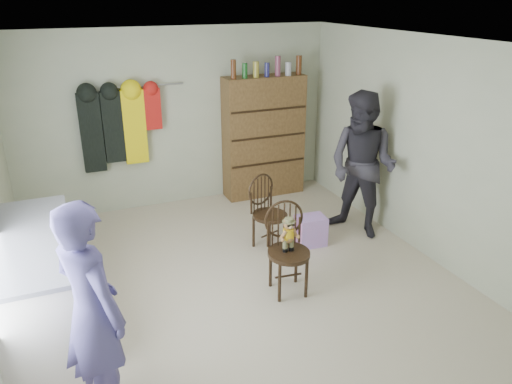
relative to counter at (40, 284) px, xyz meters
name	(u,v)px	position (x,y,z in m)	size (l,w,h in m)	color
ground_plane	(242,283)	(1.95, 0.00, -0.47)	(5.00, 5.00, 0.00)	beige
room_walls	(222,129)	(1.95, 0.53, 1.11)	(5.00, 5.00, 5.00)	beige
counter	(40,284)	(0.00, 0.00, 0.00)	(0.64, 1.86, 0.94)	silver
chair_front	(287,242)	(2.35, -0.28, 0.08)	(0.47, 0.47, 0.97)	#2F1F10
chair_far	(267,209)	(2.54, 0.69, 0.02)	(0.52, 0.52, 0.92)	#2F1F10
striped_bag	(311,231)	(3.06, 0.52, -0.29)	(0.35, 0.27, 0.37)	pink
person_left	(92,313)	(0.38, -1.20, 0.38)	(0.62, 0.41, 1.70)	#494279
person_right	(362,166)	(3.78, 0.57, 0.45)	(0.89, 0.70, 1.84)	#2D2B33
dresser	(264,136)	(3.20, 2.30, 0.44)	(1.20, 0.39, 2.08)	brown
coat_rack	(119,126)	(1.12, 2.38, 0.78)	(1.42, 0.12, 1.09)	#99999E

